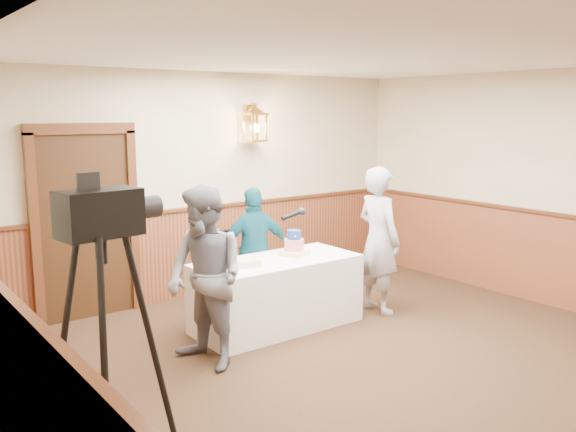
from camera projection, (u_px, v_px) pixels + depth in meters
name	position (u px, v px, depth m)	size (l,w,h in m)	color
ground	(416.00, 386.00, 5.20)	(7.00, 7.00, 0.00)	black
room_shell	(378.00, 204.00, 5.27)	(6.02, 7.02, 2.81)	tan
display_table	(277.00, 293.00, 6.58)	(1.80, 0.80, 0.75)	white
tiered_cake	(294.00, 245.00, 6.70)	(0.34, 0.34, 0.28)	beige
sheet_cake_yellow	(242.00, 263.00, 6.24)	(0.33, 0.25, 0.07)	#EFCE8F
sheet_cake_green	(215.00, 265.00, 6.13)	(0.29, 0.23, 0.07)	#B0EFA8
interviewer	(206.00, 278.00, 5.48)	(1.55, 0.90, 1.67)	slate
baker	(379.00, 240.00, 7.01)	(0.62, 0.41, 1.70)	#99989E
assistant_p	(255.00, 251.00, 7.01)	(0.86, 0.36, 1.46)	#114C5D
tv_camera_rig	(107.00, 360.00, 3.65)	(0.74, 0.69, 1.87)	black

